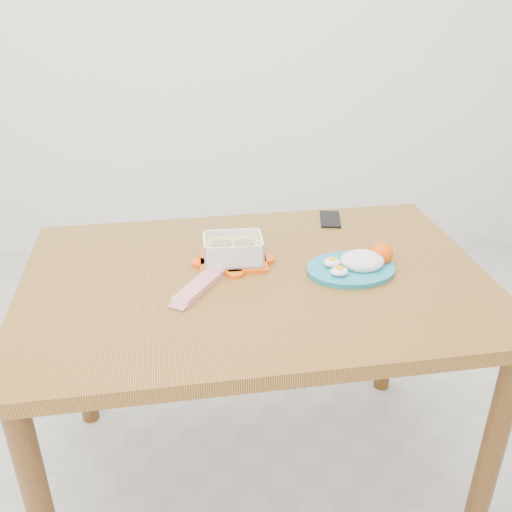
{
  "coord_description": "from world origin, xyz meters",
  "views": [
    {
      "loc": [
        0.09,
        -1.26,
        1.5
      ],
      "look_at": [
        0.16,
        0.06,
        0.81
      ],
      "focal_mm": 40.0,
      "sensor_mm": 36.0,
      "label": 1
    }
  ],
  "objects": [
    {
      "name": "orange_fruit",
      "position": [
        0.51,
        0.11,
        0.78
      ],
      "size": [
        0.06,
        0.06,
        0.06
      ],
      "primitive_type": "sphere",
      "color": "#EC3904",
      "rests_on": "dining_table"
    },
    {
      "name": "smartphone",
      "position": [
        0.42,
        0.42,
        0.75
      ],
      "size": [
        0.08,
        0.13,
        0.01
      ],
      "primitive_type": "cube",
      "rotation": [
        0.0,
        0.0,
        -0.13
      ],
      "color": "black",
      "rests_on": "dining_table"
    },
    {
      "name": "rice_plate",
      "position": [
        0.43,
        0.07,
        0.77
      ],
      "size": [
        0.26,
        0.26,
        0.06
      ],
      "rotation": [
        0.0,
        0.0,
        0.12
      ],
      "color": "teal",
      "rests_on": "dining_table"
    },
    {
      "name": "candy_bar",
      "position": [
        0.01,
        0.01,
        0.76
      ],
      "size": [
        0.14,
        0.19,
        0.02
      ],
      "primitive_type": "cube",
      "rotation": [
        0.0,
        0.0,
        1.05
      ],
      "color": "red",
      "rests_on": "dining_table"
    },
    {
      "name": "dining_table",
      "position": [
        0.16,
        0.06,
        0.66
      ],
      "size": [
        1.32,
        0.95,
        0.75
      ],
      "rotation": [
        0.0,
        0.0,
        0.1
      ],
      "color": "olive",
      "rests_on": "ground"
    },
    {
      "name": "food_container",
      "position": [
        0.1,
        0.14,
        0.79
      ],
      "size": [
        0.19,
        0.15,
        0.08
      ],
      "rotation": [
        0.0,
        0.0,
        0.05
      ],
      "color": "#FF5007",
      "rests_on": "dining_table"
    },
    {
      "name": "ground",
      "position": [
        0.0,
        0.0,
        0.0
      ],
      "size": [
        3.5,
        3.5,
        0.0
      ],
      "primitive_type": "plane",
      "color": "#B7B7B2",
      "rests_on": "ground"
    }
  ]
}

